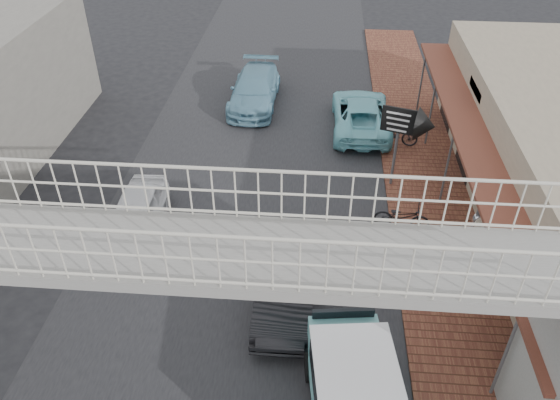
% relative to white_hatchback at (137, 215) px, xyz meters
% --- Properties ---
extents(ground, '(120.00, 120.00, 0.00)m').
position_rel_white_hatchback_xyz_m(ground, '(3.50, -2.50, -0.69)').
color(ground, black).
rests_on(ground, ground).
extents(road_strip, '(10.00, 60.00, 0.01)m').
position_rel_white_hatchback_xyz_m(road_strip, '(3.50, -2.50, -0.68)').
color(road_strip, black).
rests_on(road_strip, ground).
extents(sidewalk, '(3.00, 40.00, 0.10)m').
position_rel_white_hatchback_xyz_m(sidewalk, '(10.00, 0.50, -0.64)').
color(sidewalk, brown).
rests_on(sidewalk, ground).
extents(footbridge, '(16.40, 2.40, 6.34)m').
position_rel_white_hatchback_xyz_m(footbridge, '(3.50, -6.50, 2.49)').
color(footbridge, gray).
rests_on(footbridge, ground).
extents(white_hatchback, '(1.81, 4.11, 1.38)m').
position_rel_white_hatchback_xyz_m(white_hatchback, '(0.00, 0.00, 0.00)').
color(white_hatchback, white).
rests_on(white_hatchback, ground).
extents(dark_sedan, '(1.63, 4.63, 1.52)m').
position_rel_white_hatchback_xyz_m(dark_sedan, '(5.18, -2.69, 0.07)').
color(dark_sedan, black).
rests_on(dark_sedan, ground).
extents(angkot_curb, '(2.46, 5.22, 1.44)m').
position_rel_white_hatchback_xyz_m(angkot_curb, '(7.70, 7.78, 0.03)').
color(angkot_curb, '#7FD2DD').
rests_on(angkot_curb, ground).
extents(angkot_far, '(2.21, 5.20, 1.50)m').
position_rel_white_hatchback_xyz_m(angkot_far, '(2.78, 9.79, 0.06)').
color(angkot_far, '#689CB4').
rests_on(angkot_far, ground).
extents(angkot_van, '(2.35, 4.33, 2.03)m').
position_rel_white_hatchback_xyz_m(angkot_van, '(6.98, -6.74, 0.60)').
color(angkot_van, black).
rests_on(angkot_van, ground).
extents(motorcycle_near, '(1.91, 0.88, 0.97)m').
position_rel_white_hatchback_xyz_m(motorcycle_near, '(8.80, 0.73, -0.10)').
color(motorcycle_near, black).
rests_on(motorcycle_near, sidewalk).
extents(motorcycle_far, '(1.77, 0.83, 1.03)m').
position_rel_white_hatchback_xyz_m(motorcycle_far, '(9.16, 6.32, -0.07)').
color(motorcycle_far, black).
rests_on(motorcycle_far, sidewalk).
extents(street_clock, '(0.62, 0.50, 2.49)m').
position_rel_white_hatchback_xyz_m(street_clock, '(10.61, -1.52, 1.47)').
color(street_clock, '#59595B').
rests_on(street_clock, sidewalk).
extents(arrow_sign, '(1.97, 1.32, 3.26)m').
position_rel_white_hatchback_xyz_m(arrow_sign, '(9.45, 3.12, 2.05)').
color(arrow_sign, '#59595B').
rests_on(arrow_sign, sidewalk).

